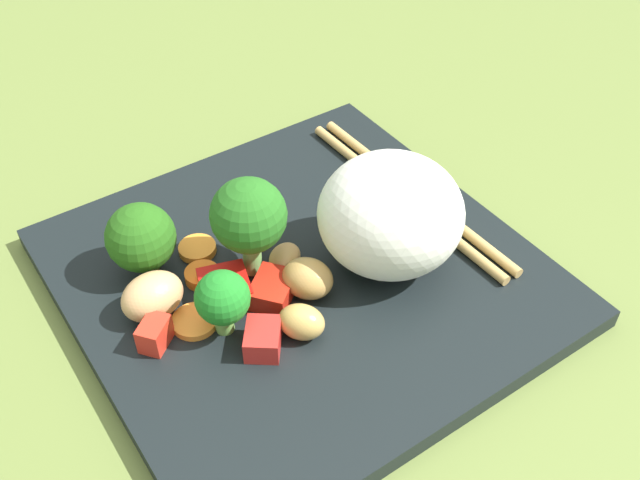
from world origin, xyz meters
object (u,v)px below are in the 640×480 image
Objects in this scene: carrot_slice_2 at (191,317)px; chopstick_pair at (408,194)px; square_plate at (302,276)px; broccoli_floret_0 at (141,238)px; rice_mound at (391,215)px.

carrot_slice_2 is 0.14× the size of chopstick_pair.
broccoli_floret_0 is (-8.27, 5.90, 3.62)cm from square_plate.
carrot_slice_2 is at bearing 176.85° from square_plate.
chopstick_pair reaches higher than carrot_slice_2.
carrot_slice_2 is (-8.04, 0.44, 0.91)cm from square_plate.
chopstick_pair is at bearing 7.49° from square_plate.
broccoli_floret_0 is (-13.36, 8.62, -1.12)cm from rice_mound.
square_plate is at bearing 98.11° from chopstick_pair.
broccoli_floret_0 reaches higher than chopstick_pair.
rice_mound is 14.04cm from carrot_slice_2.
square_plate is 10.17× the size of carrot_slice_2.
square_plate is 10.79cm from broccoli_floret_0.
broccoli_floret_0 is 0.25× the size of chopstick_pair.
chopstick_pair is (18.57, 0.94, 0.14)cm from carrot_slice_2.
broccoli_floret_0 is 6.10cm from carrot_slice_2.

